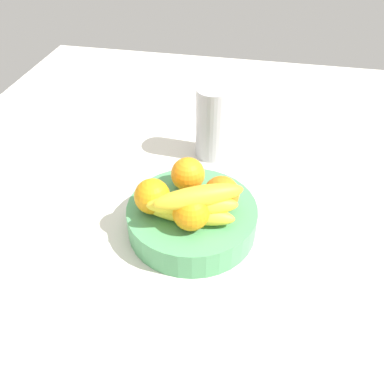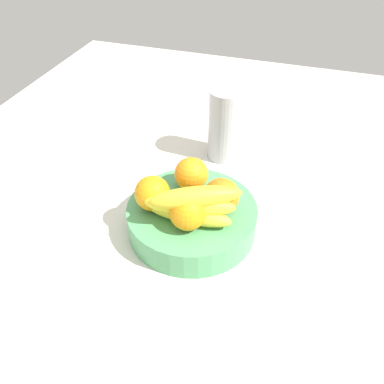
% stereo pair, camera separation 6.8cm
% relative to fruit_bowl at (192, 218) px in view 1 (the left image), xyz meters
% --- Properties ---
extents(ground_plane, '(1.80, 1.40, 0.03)m').
position_rel_fruit_bowl_xyz_m(ground_plane, '(-0.01, -0.02, -0.04)').
color(ground_plane, silver).
extents(fruit_bowl, '(0.26, 0.26, 0.06)m').
position_rel_fruit_bowl_xyz_m(fruit_bowl, '(0.00, 0.00, 0.00)').
color(fruit_bowl, '#4E9B62').
rests_on(fruit_bowl, ground_plane).
extents(orange_front_left, '(0.07, 0.07, 0.07)m').
position_rel_fruit_bowl_xyz_m(orange_front_left, '(-0.06, -0.02, 0.06)').
color(orange_front_left, orange).
rests_on(orange_front_left, fruit_bowl).
extents(orange_front_right, '(0.07, 0.07, 0.07)m').
position_rel_fruit_bowl_xyz_m(orange_front_right, '(0.02, -0.07, 0.06)').
color(orange_front_right, orange).
rests_on(orange_front_right, fruit_bowl).
extents(orange_center, '(0.07, 0.07, 0.07)m').
position_rel_fruit_bowl_xyz_m(orange_center, '(0.05, 0.01, 0.06)').
color(orange_center, orange).
rests_on(orange_center, fruit_bowl).
extents(orange_back_left, '(0.07, 0.07, 0.07)m').
position_rel_fruit_bowl_xyz_m(orange_back_left, '(-0.01, 0.06, 0.06)').
color(orange_back_left, orange).
rests_on(orange_back_left, fruit_bowl).
extents(banana_bunch, '(0.11, 0.19, 0.08)m').
position_rel_fruit_bowl_xyz_m(banana_bunch, '(0.04, 0.01, 0.07)').
color(banana_bunch, yellow).
rests_on(banana_bunch, fruit_bowl).
extents(thermos_tumbler, '(0.08, 0.08, 0.18)m').
position_rel_fruit_bowl_xyz_m(thermos_tumbler, '(-0.28, -0.00, 0.06)').
color(thermos_tumbler, '#B1AEB6').
rests_on(thermos_tumbler, ground_plane).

